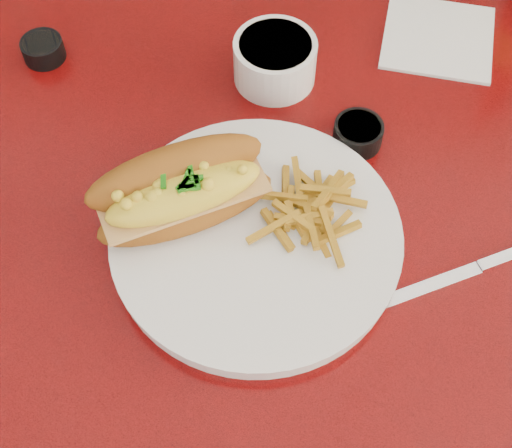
# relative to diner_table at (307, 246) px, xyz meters

# --- Properties ---
(ground) EXTENTS (8.00, 8.00, 0.00)m
(ground) POSITION_rel_diner_table_xyz_m (0.00, 0.00, -0.61)
(ground) COLOR beige
(ground) RESTS_ON ground
(diner_table) EXTENTS (1.23, 0.83, 0.77)m
(diner_table) POSITION_rel_diner_table_xyz_m (0.00, 0.00, 0.00)
(diner_table) COLOR #B50B0B
(diner_table) RESTS_ON ground
(booth_bench_far) EXTENTS (1.20, 0.51, 0.90)m
(booth_bench_far) POSITION_rel_diner_table_xyz_m (0.00, 0.81, -0.32)
(booth_bench_far) COLOR #A10A16
(booth_bench_far) RESTS_ON ground
(dinner_plate) EXTENTS (0.39, 0.39, 0.02)m
(dinner_plate) POSITION_rel_diner_table_xyz_m (-0.06, -0.10, 0.17)
(dinner_plate) COLOR white
(dinner_plate) RESTS_ON diner_table
(mac_hoagie) EXTENTS (0.21, 0.17, 0.08)m
(mac_hoagie) POSITION_rel_diner_table_xyz_m (-0.14, -0.08, 0.22)
(mac_hoagie) COLOR #945518
(mac_hoagie) RESTS_ON dinner_plate
(fries_pile) EXTENTS (0.10, 0.09, 0.03)m
(fries_pile) POSITION_rel_diner_table_xyz_m (-0.00, -0.07, 0.20)
(fries_pile) COLOR gold
(fries_pile) RESTS_ON dinner_plate
(fork) EXTENTS (0.09, 0.14, 0.00)m
(fork) POSITION_rel_diner_table_xyz_m (-0.02, -0.02, 0.18)
(fork) COLOR silver
(fork) RESTS_ON dinner_plate
(gravy_ramekin) EXTENTS (0.11, 0.11, 0.06)m
(gravy_ramekin) POSITION_rel_diner_table_xyz_m (-0.06, 0.14, 0.19)
(gravy_ramekin) COLOR white
(gravy_ramekin) RESTS_ON diner_table
(sauce_cup_left) EXTENTS (0.05, 0.05, 0.03)m
(sauce_cup_left) POSITION_rel_diner_table_xyz_m (-0.35, 0.15, 0.18)
(sauce_cup_left) COLOR black
(sauce_cup_left) RESTS_ON diner_table
(sauce_cup_right) EXTENTS (0.07, 0.07, 0.03)m
(sauce_cup_right) POSITION_rel_diner_table_xyz_m (0.04, 0.05, 0.18)
(sauce_cup_right) COLOR black
(sauce_cup_right) RESTS_ON diner_table
(knife) EXTENTS (0.17, 0.09, 0.01)m
(knife) POSITION_rel_diner_table_xyz_m (0.17, -0.11, 0.16)
(knife) COLOR silver
(knife) RESTS_ON diner_table
(paper_napkin) EXTENTS (0.15, 0.15, 0.00)m
(paper_napkin) POSITION_rel_diner_table_xyz_m (0.14, 0.23, 0.16)
(paper_napkin) COLOR white
(paper_napkin) RESTS_ON diner_table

